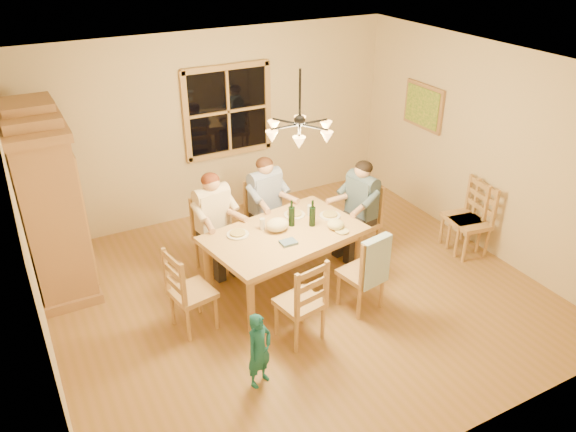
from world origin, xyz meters
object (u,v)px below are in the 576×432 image
chair_far_left (216,248)px  chair_near_left (300,314)px  chair_near_right (360,284)px  wine_bottle_b (312,213)px  adult_woman (213,211)px  adult_slate_man (361,197)px  wine_bottle_a (292,213)px  chandelier (300,129)px  chair_far_right (266,229)px  chair_end_right (359,234)px  armoire (50,205)px  adult_plaid_man (266,193)px  chair_spare_back (468,233)px  chair_spare_front (461,228)px  dining_table (284,240)px  chair_end_left (194,304)px  child (259,350)px

chair_far_left → chair_near_left: same height
chair_near_right → chair_far_left: bearing=117.9°
chair_far_left → chair_near_right: bearing=117.9°
wine_bottle_b → adult_woman: bearing=141.4°
adult_slate_man → wine_bottle_a: bearing=85.7°
chandelier → wine_bottle_a: (0.09, 0.32, -1.15)m
chandelier → wine_bottle_b: chandelier is taller
chair_far_right → chair_near_right: 1.70m
chair_near_right → chair_far_right: bearing=93.4°
chair_near_right → chair_end_right: same height
chair_near_left → adult_slate_man: (1.52, 1.13, 0.54)m
chair_near_right → wine_bottle_a: 1.15m
chandelier → adult_woman: (-0.66, 0.97, -1.24)m
chandelier → adult_woman: chandelier is taller
armoire → adult_plaid_man: 2.60m
armoire → chandelier: bearing=-33.5°
chair_end_right → chandelier: bearing=100.4°
chandelier → wine_bottle_a: 1.20m
chair_far_right → wine_bottle_a: wine_bottle_a is taller
chair_end_right → adult_woman: bearing=63.4°
adult_slate_man → wine_bottle_a: size_ratio=2.65×
chair_far_left → chair_near_right: same height
adult_woman → chair_spare_back: adult_woman is taller
chair_end_right → chair_spare_front: bearing=-122.2°
armoire → chair_spare_front: 5.22m
adult_woman → adult_plaid_man: (0.78, 0.14, 0.00)m
dining_table → chair_spare_front: (2.52, -0.32, -0.36)m
chandelier → chair_far_left: bearing=124.2°
chair_end_right → chair_near_left: bearing=116.6°
adult_slate_man → chair_spare_back: (1.30, -0.68, -0.54)m
adult_slate_man → wine_bottle_b: 0.89m
armoire → adult_plaid_man: bearing=-11.0°
chair_spare_front → chair_near_left: bearing=110.8°
adult_woman → adult_plaid_man: same height
chair_far_left → adult_plaid_man: size_ratio=1.13×
armoire → chair_end_right: armoire is taller
chair_end_right → chair_spare_back: bearing=-127.5°
adult_woman → chair_spare_front: adult_woman is taller
chair_spare_back → chandelier: bearing=92.3°
chair_end_right → wine_bottle_b: 1.08m
chair_far_left → chair_end_left: (-0.64, -0.97, 0.00)m
chair_end_right → adult_woman: adult_woman is taller
chair_end_left → wine_bottle_a: (1.38, 0.32, 0.62)m
chandelier → adult_plaid_man: bearing=83.5°
wine_bottle_a → chair_spare_back: 2.51m
chair_far_left → wine_bottle_a: size_ratio=3.00×
chandelier → chair_end_right: chandelier is taller
chair_far_left → wine_bottle_a: (0.74, -0.65, 0.62)m
chair_near_right → chair_spare_front: (1.94, 0.44, 0.00)m
adult_plaid_man → child: bearing=52.5°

